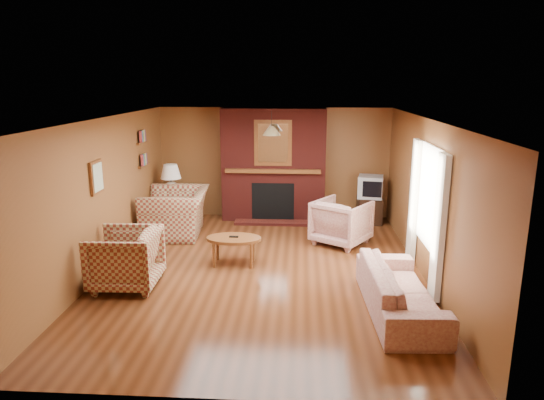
# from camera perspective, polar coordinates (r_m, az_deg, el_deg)

# --- Properties ---
(floor) EXTENTS (6.50, 6.50, 0.00)m
(floor) POSITION_cam_1_polar(r_m,az_deg,el_deg) (7.85, -1.10, -8.27)
(floor) COLOR #46220F
(floor) RESTS_ON ground
(ceiling) EXTENTS (6.50, 6.50, 0.00)m
(ceiling) POSITION_cam_1_polar(r_m,az_deg,el_deg) (7.29, -1.19, 9.49)
(ceiling) COLOR silver
(ceiling) RESTS_ON wall_back
(wall_back) EXTENTS (6.50, 0.00, 6.50)m
(wall_back) POSITION_cam_1_polar(r_m,az_deg,el_deg) (10.66, 0.27, 4.38)
(wall_back) COLOR brown
(wall_back) RESTS_ON floor
(wall_front) EXTENTS (6.50, 0.00, 6.50)m
(wall_front) POSITION_cam_1_polar(r_m,az_deg,el_deg) (4.40, -4.60, -9.69)
(wall_front) COLOR brown
(wall_front) RESTS_ON floor
(wall_left) EXTENTS (0.00, 6.50, 6.50)m
(wall_left) POSITION_cam_1_polar(r_m,az_deg,el_deg) (8.07, -19.13, 0.52)
(wall_left) COLOR brown
(wall_left) RESTS_ON floor
(wall_right) EXTENTS (0.00, 6.50, 6.50)m
(wall_right) POSITION_cam_1_polar(r_m,az_deg,el_deg) (7.69, 17.75, 0.00)
(wall_right) COLOR brown
(wall_right) RESTS_ON floor
(fireplace) EXTENTS (2.20, 0.82, 2.40)m
(fireplace) POSITION_cam_1_polar(r_m,az_deg,el_deg) (10.40, 0.19, 4.05)
(fireplace) COLOR #501511
(fireplace) RESTS_ON floor
(window_right) EXTENTS (0.10, 1.85, 2.00)m
(window_right) POSITION_cam_1_polar(r_m,az_deg,el_deg) (7.51, 17.72, -0.90)
(window_right) COLOR beige
(window_right) RESTS_ON wall_right
(bookshelf) EXTENTS (0.09, 0.55, 0.71)m
(bookshelf) POSITION_cam_1_polar(r_m,az_deg,el_deg) (9.72, -14.80, 5.79)
(bookshelf) COLOR brown
(bookshelf) RESTS_ON wall_left
(botanical_print) EXTENTS (0.05, 0.40, 0.50)m
(botanical_print) POSITION_cam_1_polar(r_m,az_deg,el_deg) (7.72, -19.94, 2.53)
(botanical_print) COLOR brown
(botanical_print) RESTS_ON wall_left
(pendant_light) EXTENTS (0.36, 0.36, 0.48)m
(pendant_light) POSITION_cam_1_polar(r_m,az_deg,el_deg) (9.61, -0.05, 8.16)
(pendant_light) COLOR black
(pendant_light) RESTS_ON ceiling
(plaid_loveseat) EXTENTS (1.30, 1.46, 0.89)m
(plaid_loveseat) POSITION_cam_1_polar(r_m,az_deg,el_deg) (9.68, -11.24, -1.44)
(plaid_loveseat) COLOR maroon
(plaid_loveseat) RESTS_ON floor
(plaid_armchair) EXTENTS (0.98, 0.95, 0.87)m
(plaid_armchair) POSITION_cam_1_polar(r_m,az_deg,el_deg) (7.42, -16.89, -6.64)
(plaid_armchair) COLOR maroon
(plaid_armchair) RESTS_ON floor
(floral_sofa) EXTENTS (0.90, 2.11, 0.61)m
(floral_sofa) POSITION_cam_1_polar(r_m,az_deg,el_deg) (6.64, 14.79, -10.18)
(floral_sofa) COLOR #C3AE97
(floral_sofa) RESTS_ON floor
(floral_armchair) EXTENTS (1.25, 1.26, 0.83)m
(floral_armchair) POSITION_cam_1_polar(r_m,az_deg,el_deg) (9.05, 8.18, -2.57)
(floral_armchair) COLOR #C3AE97
(floral_armchair) RESTS_ON floor
(coffee_table) EXTENTS (0.90, 0.56, 0.48)m
(coffee_table) POSITION_cam_1_polar(r_m,az_deg,el_deg) (8.00, -4.51, -4.78)
(coffee_table) COLOR brown
(coffee_table) RESTS_ON floor
(side_table) EXTENTS (0.45, 0.45, 0.59)m
(side_table) POSITION_cam_1_polar(r_m,az_deg,el_deg) (10.41, -11.62, -1.24)
(side_table) COLOR brown
(side_table) RESTS_ON floor
(table_lamp) EXTENTS (0.42, 0.42, 0.69)m
(table_lamp) POSITION_cam_1_polar(r_m,az_deg,el_deg) (10.26, -11.80, 2.44)
(table_lamp) COLOR silver
(table_lamp) RESTS_ON side_table
(tv_stand) EXTENTS (0.53, 0.48, 0.56)m
(tv_stand) POSITION_cam_1_polar(r_m,az_deg,el_deg) (10.50, 11.37, -1.18)
(tv_stand) COLOR black
(tv_stand) RESTS_ON floor
(crt_tv) EXTENTS (0.58, 0.57, 0.46)m
(crt_tv) POSITION_cam_1_polar(r_m,az_deg,el_deg) (10.37, 11.50, 1.54)
(crt_tv) COLOR #ACAEB4
(crt_tv) RESTS_ON tv_stand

